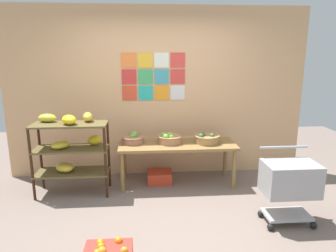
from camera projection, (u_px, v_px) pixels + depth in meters
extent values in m
plane|color=#78675D|center=(164.00, 227.00, 3.49)|extent=(9.31, 9.31, 0.00)
cube|color=tan|center=(157.00, 93.00, 4.82)|extent=(4.71, 0.06, 2.65)
cube|color=orange|center=(129.00, 60.00, 4.64)|extent=(0.22, 0.01, 0.22)
cube|color=yellow|center=(145.00, 60.00, 4.66)|extent=(0.22, 0.01, 0.22)
cube|color=silver|center=(162.00, 60.00, 4.67)|extent=(0.22, 0.01, 0.22)
cube|color=#DD4037|center=(178.00, 60.00, 4.69)|extent=(0.22, 0.01, 0.22)
cube|color=red|center=(129.00, 77.00, 4.69)|extent=(0.22, 0.01, 0.22)
cube|color=#40A760|center=(145.00, 77.00, 4.71)|extent=(0.22, 0.01, 0.22)
cube|color=teal|center=(162.00, 77.00, 4.73)|extent=(0.22, 0.01, 0.22)
cube|color=#D23E37|center=(178.00, 77.00, 4.75)|extent=(0.22, 0.01, 0.22)
cube|color=#DE472C|center=(130.00, 93.00, 4.75)|extent=(0.22, 0.01, 0.22)
cube|color=#28B0A6|center=(146.00, 93.00, 4.77)|extent=(0.22, 0.01, 0.22)
cube|color=orange|center=(162.00, 93.00, 4.79)|extent=(0.22, 0.01, 0.22)
cube|color=silver|center=(178.00, 93.00, 4.81)|extent=(0.22, 0.01, 0.22)
cylinder|color=#361C0F|center=(31.00, 165.00, 4.03)|extent=(0.04, 0.04, 1.01)
cylinder|color=#361C0F|center=(106.00, 163.00, 4.10)|extent=(0.04, 0.04, 1.01)
cylinder|color=#361C0F|center=(41.00, 155.00, 4.39)|extent=(0.04, 0.04, 1.01)
cylinder|color=#361C0F|center=(109.00, 154.00, 4.47)|extent=(0.04, 0.04, 1.01)
cube|color=brown|center=(73.00, 172.00, 4.29)|extent=(1.00, 0.41, 0.03)
ellipsoid|color=gold|center=(64.00, 167.00, 4.25)|extent=(0.32, 0.29, 0.13)
ellipsoid|color=yellow|center=(67.00, 167.00, 4.31)|extent=(0.21, 0.13, 0.10)
cube|color=brown|center=(71.00, 149.00, 4.21)|extent=(1.00, 0.41, 0.02)
ellipsoid|color=yellow|center=(61.00, 145.00, 4.16)|extent=(0.30, 0.28, 0.10)
ellipsoid|color=yellow|center=(95.00, 140.00, 4.34)|extent=(0.24, 0.22, 0.14)
cube|color=brown|center=(69.00, 124.00, 4.14)|extent=(1.00, 0.41, 0.03)
ellipsoid|color=yellow|center=(69.00, 120.00, 4.07)|extent=(0.28, 0.31, 0.13)
ellipsoid|color=yellow|center=(88.00, 117.00, 4.25)|extent=(0.17, 0.25, 0.13)
ellipsoid|color=yellow|center=(47.00, 118.00, 4.22)|extent=(0.29, 0.21, 0.11)
cube|color=olive|center=(177.00, 145.00, 4.55)|extent=(1.73, 0.63, 0.04)
cylinder|color=olive|center=(122.00, 173.00, 4.32)|extent=(0.06, 0.06, 0.59)
cylinder|color=olive|center=(234.00, 169.00, 4.44)|extent=(0.06, 0.06, 0.59)
cylinder|color=olive|center=(124.00, 160.00, 4.81)|extent=(0.06, 0.06, 0.59)
cylinder|color=olive|center=(225.00, 158.00, 4.93)|extent=(0.06, 0.06, 0.59)
cylinder|color=#9D6E50|center=(133.00, 140.00, 4.56)|extent=(0.32, 0.32, 0.09)
torus|color=#A06A56|center=(133.00, 137.00, 4.55)|extent=(0.34, 0.34, 0.02)
sphere|color=#6BB544|center=(134.00, 135.00, 4.60)|extent=(0.07, 0.07, 0.07)
sphere|color=#78B93A|center=(132.00, 136.00, 4.56)|extent=(0.08, 0.08, 0.08)
sphere|color=#6CAB3B|center=(134.00, 136.00, 4.57)|extent=(0.09, 0.09, 0.09)
sphere|color=#78C340|center=(134.00, 134.00, 4.64)|extent=(0.09, 0.09, 0.09)
cylinder|color=#AC7B54|center=(170.00, 139.00, 4.57)|extent=(0.35, 0.35, 0.11)
torus|color=#B07952|center=(170.00, 136.00, 4.56)|extent=(0.38, 0.38, 0.02)
sphere|color=#78B237|center=(171.00, 137.00, 4.49)|extent=(0.07, 0.07, 0.07)
sphere|color=#78C248|center=(166.00, 137.00, 4.47)|extent=(0.08, 0.08, 0.08)
sphere|color=#7EB836|center=(170.00, 135.00, 4.55)|extent=(0.08, 0.08, 0.08)
sphere|color=#6EBA49|center=(163.00, 134.00, 4.58)|extent=(0.07, 0.07, 0.07)
sphere|color=#6FB33C|center=(169.00, 136.00, 4.51)|extent=(0.07, 0.07, 0.07)
cylinder|color=#A9804E|center=(207.00, 139.00, 4.56)|extent=(0.35, 0.35, 0.11)
torus|color=#AB8652|center=(207.00, 136.00, 4.55)|extent=(0.37, 0.37, 0.03)
sphere|color=#415D23|center=(203.00, 135.00, 4.55)|extent=(0.08, 0.08, 0.08)
sphere|color=#3E5A33|center=(201.00, 136.00, 4.48)|extent=(0.08, 0.08, 0.08)
sphere|color=#456731|center=(212.00, 136.00, 4.51)|extent=(0.07, 0.07, 0.07)
cube|color=red|center=(159.00, 177.00, 4.70)|extent=(0.37, 0.32, 0.17)
sphere|color=orange|center=(101.00, 244.00, 2.90)|extent=(0.07, 0.07, 0.07)
sphere|color=orange|center=(102.00, 251.00, 2.77)|extent=(0.09, 0.09, 0.09)
sphere|color=orange|center=(101.00, 247.00, 2.84)|extent=(0.07, 0.07, 0.07)
sphere|color=orange|center=(124.00, 251.00, 2.78)|extent=(0.07, 0.07, 0.07)
sphere|color=orange|center=(119.00, 241.00, 2.92)|extent=(0.08, 0.08, 0.08)
sphere|color=orange|center=(100.00, 242.00, 2.91)|extent=(0.07, 0.07, 0.07)
sphere|color=black|center=(271.00, 227.00, 3.42)|extent=(0.08, 0.08, 0.08)
sphere|color=black|center=(313.00, 225.00, 3.46)|extent=(0.08, 0.08, 0.08)
sphere|color=black|center=(261.00, 214.00, 3.71)|extent=(0.08, 0.08, 0.08)
sphere|color=black|center=(300.00, 212.00, 3.75)|extent=(0.08, 0.08, 0.08)
cube|color=#A5A8AD|center=(287.00, 215.00, 3.57)|extent=(0.52, 0.31, 0.03)
cube|color=#9D9FA2|center=(290.00, 179.00, 3.47)|extent=(0.60, 0.39, 0.37)
cylinder|color=#9D9FA2|center=(284.00, 147.00, 3.62)|extent=(0.57, 0.03, 0.03)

